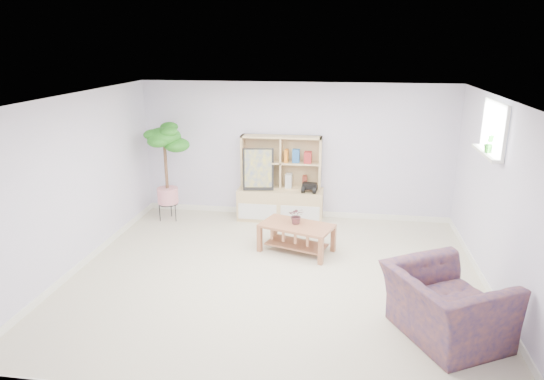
# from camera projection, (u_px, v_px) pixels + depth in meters

# --- Properties ---
(floor) EXTENTS (5.50, 5.00, 0.01)m
(floor) POSITION_uv_depth(u_px,v_px,m) (275.00, 277.00, 6.55)
(floor) COLOR #BEB49D
(floor) RESTS_ON ground
(ceiling) EXTENTS (5.50, 5.00, 0.01)m
(ceiling) POSITION_uv_depth(u_px,v_px,m) (275.00, 98.00, 5.84)
(ceiling) COLOR silver
(ceiling) RESTS_ON walls
(walls) EXTENTS (5.51, 5.01, 2.40)m
(walls) POSITION_uv_depth(u_px,v_px,m) (275.00, 193.00, 6.19)
(walls) COLOR silver
(walls) RESTS_ON floor
(baseboard) EXTENTS (5.50, 5.00, 0.10)m
(baseboard) POSITION_uv_depth(u_px,v_px,m) (275.00, 274.00, 6.53)
(baseboard) COLOR white
(baseboard) RESTS_ON floor
(window) EXTENTS (0.10, 0.98, 0.68)m
(window) POSITION_uv_depth(u_px,v_px,m) (495.00, 128.00, 6.14)
(window) COLOR #C7E3FC
(window) RESTS_ON walls
(window_sill) EXTENTS (0.14, 1.00, 0.04)m
(window_sill) POSITION_uv_depth(u_px,v_px,m) (487.00, 153.00, 6.24)
(window_sill) COLOR white
(window_sill) RESTS_ON walls
(storage_unit) EXTENTS (1.50, 0.51, 1.50)m
(storage_unit) POSITION_uv_depth(u_px,v_px,m) (280.00, 179.00, 8.48)
(storage_unit) COLOR #D4B488
(storage_unit) RESTS_ON floor
(poster) EXTENTS (0.54, 0.20, 0.73)m
(poster) POSITION_uv_depth(u_px,v_px,m) (258.00, 169.00, 8.41)
(poster) COLOR yellow
(poster) RESTS_ON storage_unit
(toy_truck) EXTENTS (0.36, 0.27, 0.18)m
(toy_truck) POSITION_uv_depth(u_px,v_px,m) (309.00, 187.00, 8.35)
(toy_truck) COLOR black
(toy_truck) RESTS_ON storage_unit
(coffee_table) EXTENTS (1.19, 0.89, 0.43)m
(coffee_table) POSITION_uv_depth(u_px,v_px,m) (296.00, 238.00, 7.30)
(coffee_table) COLOR #9D6142
(coffee_table) RESTS_ON floor
(table_plant) EXTENTS (0.24, 0.21, 0.26)m
(table_plant) POSITION_uv_depth(u_px,v_px,m) (297.00, 216.00, 7.24)
(table_plant) COLOR #135113
(table_plant) RESTS_ON coffee_table
(floor_tree) EXTENTS (0.85, 0.85, 1.73)m
(floor_tree) POSITION_uv_depth(u_px,v_px,m) (166.00, 173.00, 8.42)
(floor_tree) COLOR #21691B
(floor_tree) RESTS_ON floor
(armchair) EXTENTS (1.44, 1.50, 0.86)m
(armchair) POSITION_uv_depth(u_px,v_px,m) (446.00, 301.00, 5.12)
(armchair) COLOR navy
(armchair) RESTS_ON floor
(sill_plant) EXTENTS (0.16, 0.15, 0.24)m
(sill_plant) POSITION_uv_depth(u_px,v_px,m) (490.00, 143.00, 6.12)
(sill_plant) COLOR #21691B
(sill_plant) RESTS_ON window_sill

